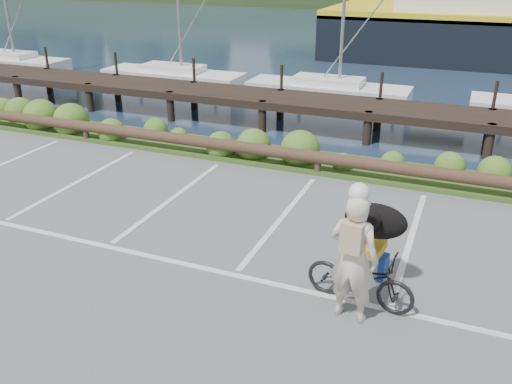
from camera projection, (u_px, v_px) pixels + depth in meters
ground at (244, 264)px, 9.54m from camera, size 72.00×72.00×0.00m
vegetation_strip at (325, 163)px, 14.01m from camera, size 34.00×1.60×0.10m
log_rail at (317, 175)px, 13.44m from camera, size 32.00×0.30×0.60m
bicycle at (360, 278)px, 8.30m from camera, size 1.78×0.81×0.90m
cyclist at (354, 258)px, 7.76m from camera, size 0.79×0.57×2.01m
dog at (376, 221)px, 8.44m from camera, size 0.61×1.04×0.57m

